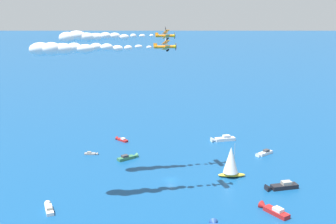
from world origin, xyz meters
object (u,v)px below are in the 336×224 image
(motorboat_far_port, at_px, (49,208))
(motorboat_outer_ring_a, at_px, (92,154))
(biplane_lead, at_px, (166,35))
(motorboat_near_centre, at_px, (121,140))
(biplane_wingman, at_px, (166,46))
(motorboat_inshore, at_px, (129,157))
(motorboat_far_stbd, at_px, (280,187))
(wingwalker_wingman, at_px, (165,39))
(sailboat_trailing, at_px, (231,162))
(motorboat_offshore, at_px, (222,139))
(wingwalker_lead, at_px, (166,29))
(motorboat_mid_cluster, at_px, (264,153))
(motorboat_ahead, at_px, (273,210))

(motorboat_far_port, xyz_separation_m, motorboat_outer_ring_a, (-23.79, 42.85, -0.20))
(motorboat_far_port, distance_m, biplane_lead, 67.76)
(motorboat_near_centre, height_order, biplane_wingman, biplane_wingman)
(motorboat_far_port, xyz_separation_m, motorboat_inshore, (-8.20, 47.34, 0.06))
(motorboat_near_centre, relative_size, motorboat_far_stbd, 0.70)
(motorboat_far_stbd, distance_m, wingwalker_wingman, 61.45)
(motorboat_far_stbd, bearing_deg, sailboat_trailing, 178.88)
(motorboat_near_centre, height_order, motorboat_offshore, motorboat_offshore)
(motorboat_near_centre, height_order, wingwalker_lead, wingwalker_lead)
(motorboat_mid_cluster, bearing_deg, biplane_wingman, -103.34)
(motorboat_far_stbd, relative_size, motorboat_inshore, 1.14)
(motorboat_ahead, bearing_deg, motorboat_offshore, 129.75)
(motorboat_ahead, xyz_separation_m, motorboat_mid_cluster, (-21.47, 45.89, -0.13))
(motorboat_mid_cluster, xyz_separation_m, biplane_wingman, (-12.33, -51.99, 46.49))
(motorboat_far_stbd, relative_size, biplane_wingman, 1.55)
(motorboat_far_stbd, bearing_deg, motorboat_outer_ring_a, -172.18)
(biplane_lead, distance_m, biplane_wingman, 20.10)
(motorboat_far_port, bearing_deg, wingwalker_wingman, 54.60)
(motorboat_inshore, xyz_separation_m, motorboat_offshore, (19.80, 41.39, 0.18))
(motorboat_mid_cluster, height_order, motorboat_outer_ring_a, motorboat_mid_cluster)
(wingwalker_lead, bearing_deg, biplane_wingman, -55.39)
(biplane_lead, bearing_deg, motorboat_inshore, 176.72)
(motorboat_offshore, relative_size, wingwalker_lead, 5.69)
(motorboat_near_centre, relative_size, motorboat_mid_cluster, 0.81)
(motorboat_far_port, relative_size, motorboat_mid_cluster, 0.88)
(motorboat_inshore, xyz_separation_m, wingwalker_lead, (18.31, -0.68, 50.43))
(motorboat_inshore, bearing_deg, wingwalker_wingman, -30.17)
(motorboat_offshore, xyz_separation_m, motorboat_outer_ring_a, (-35.38, -45.88, -0.44))
(motorboat_offshore, bearing_deg, motorboat_far_stbd, -41.71)
(wingwalker_wingman, bearing_deg, motorboat_far_port, -125.40)
(wingwalker_lead, bearing_deg, motorboat_inshore, 177.88)
(motorboat_offshore, distance_m, motorboat_ahead, 68.79)
(motorboat_inshore, bearing_deg, motorboat_offshore, 64.43)
(biplane_lead, xyz_separation_m, wingwalker_wingman, (10.92, -16.14, 0.24))
(motorboat_mid_cluster, distance_m, biplane_lead, 64.43)
(motorboat_near_centre, distance_m, sailboat_trailing, 60.17)
(biplane_wingman, bearing_deg, motorboat_near_centre, 144.47)
(motorboat_far_port, distance_m, motorboat_outer_ring_a, 49.01)
(wingwalker_lead, bearing_deg, biplane_lead, -45.62)
(motorboat_inshore, xyz_separation_m, wingwalker_wingman, (29.61, -17.21, 48.56))
(motorboat_ahead, bearing_deg, sailboat_trailing, 141.68)
(motorboat_ahead, bearing_deg, biplane_lead, 166.98)
(sailboat_trailing, bearing_deg, wingwalker_lead, -163.40)
(motorboat_inshore, bearing_deg, motorboat_far_stbd, 5.59)
(sailboat_trailing, bearing_deg, biplane_lead, -162.23)
(motorboat_far_stbd, xyz_separation_m, motorboat_outer_ring_a, (-75.27, -10.33, -0.45))
(motorboat_near_centre, xyz_separation_m, motorboat_far_stbd, (77.36, -10.59, 0.33))
(motorboat_outer_ring_a, distance_m, wingwalker_wingman, 67.73)
(motorboat_near_centre, bearing_deg, wingwalker_wingman, -35.43)
(motorboat_far_port, bearing_deg, motorboat_outer_ring_a, 119.03)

